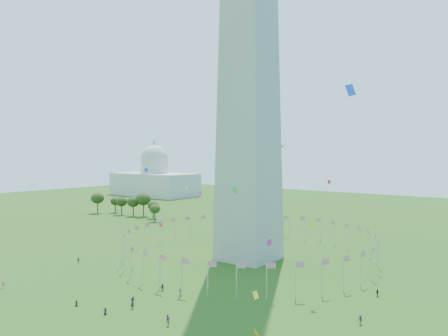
# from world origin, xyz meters

# --- Properties ---
(ground) EXTENTS (600.00, 600.00, 0.00)m
(ground) POSITION_xyz_m (0.00, 0.00, 0.00)
(ground) COLOR #224710
(ground) RESTS_ON ground
(flag_ring) EXTENTS (80.24, 80.24, 9.00)m
(flag_ring) POSITION_xyz_m (-0.00, 50.00, 4.50)
(flag_ring) COLOR silver
(flag_ring) RESTS_ON ground
(capitol_building) EXTENTS (70.00, 35.00, 46.00)m
(capitol_building) POSITION_xyz_m (-180.00, 180.00, 23.00)
(capitol_building) COLOR beige
(capitol_building) RESTS_ON ground
(crowd) EXTENTS (88.85, 78.60, 1.92)m
(crowd) POSITION_xyz_m (0.91, 0.37, 0.89)
(crowd) COLOR #351A4F
(crowd) RESTS_ON ground
(kites_aloft) EXTENTS (99.33, 81.16, 39.68)m
(kites_aloft) POSITION_xyz_m (13.04, 26.27, 20.50)
(kites_aloft) COLOR yellow
(kites_aloft) RESTS_ON ground
(tree_line_west) EXTENTS (54.86, 15.58, 12.63)m
(tree_line_west) POSITION_xyz_m (-107.19, 91.20, 5.37)
(tree_line_west) COLOR #364C19
(tree_line_west) RESTS_ON ground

